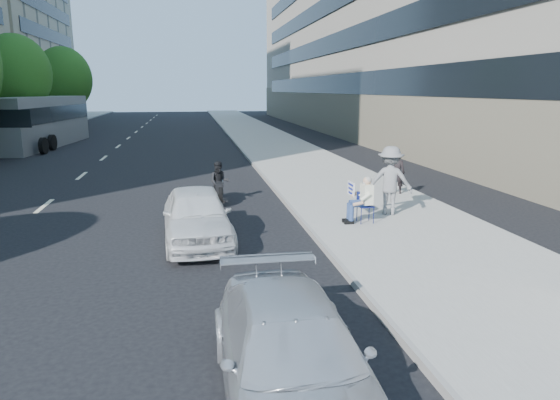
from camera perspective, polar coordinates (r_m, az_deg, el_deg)
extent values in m
plane|color=black|center=(10.15, -0.27, -9.43)|extent=(160.00, 160.00, 0.00)
cube|color=gray|center=(30.04, 0.72, 5.43)|extent=(5.00, 120.00, 0.15)
cube|color=gray|center=(45.70, 14.93, 19.95)|extent=(14.00, 70.00, 20.00)
cylinder|color=#382616|center=(41.16, -27.47, 7.94)|extent=(0.30, 0.30, 2.97)
ellipsoid|color=#1F5115|center=(41.11, -27.96, 12.66)|extent=(4.80, 4.80, 5.52)
cylinder|color=#382616|center=(54.69, -23.18, 8.95)|extent=(0.30, 0.30, 2.62)
ellipsoid|color=#1F5115|center=(54.64, -23.50, 12.58)|extent=(5.40, 5.40, 6.21)
cylinder|color=navy|center=(13.92, 9.26, -1.85)|extent=(0.02, 0.02, 0.45)
cylinder|color=navy|center=(14.05, 10.65, -1.78)|extent=(0.02, 0.02, 0.45)
cylinder|color=navy|center=(14.25, 8.78, -1.50)|extent=(0.02, 0.02, 0.45)
cylinder|color=navy|center=(14.37, 10.14, -1.43)|extent=(0.02, 0.02, 0.45)
cube|color=navy|center=(14.09, 9.74, -0.69)|extent=(0.40, 0.40, 0.03)
cube|color=navy|center=(14.23, 9.51, 0.21)|extent=(0.40, 0.02, 0.40)
cylinder|color=navy|center=(13.91, 9.04, -0.48)|extent=(0.44, 0.17, 0.17)
cylinder|color=navy|center=(13.89, 8.15, -1.44)|extent=(0.14, 0.14, 0.46)
cube|color=black|center=(13.94, 7.88, -2.53)|extent=(0.26, 0.11, 0.10)
cylinder|color=navy|center=(14.09, 8.78, -0.30)|extent=(0.44, 0.17, 0.17)
cylinder|color=navy|center=(14.08, 7.90, -1.25)|extent=(0.14, 0.14, 0.46)
cube|color=black|center=(14.12, 7.63, -2.32)|extent=(0.26, 0.11, 0.10)
cube|color=beige|center=(14.02, 9.87, 0.69)|extent=(0.26, 0.42, 0.56)
sphere|color=tan|center=(13.95, 9.93, 2.17)|extent=(0.23, 0.23, 0.23)
ellipsoid|color=gray|center=(13.96, 10.01, 2.30)|extent=(0.22, 0.24, 0.19)
ellipsoid|color=gray|center=(13.94, 9.61, 1.88)|extent=(0.10, 0.14, 0.13)
cylinder|color=beige|center=(13.77, 9.74, 0.34)|extent=(0.30, 0.10, 0.25)
cylinder|color=tan|center=(13.74, 8.92, -0.42)|extent=(0.29, 0.09, 0.14)
cylinder|color=beige|center=(14.24, 9.26, 0.97)|extent=(0.26, 0.20, 0.32)
cylinder|color=tan|center=(14.34, 8.57, 0.67)|extent=(0.30, 0.21, 0.18)
cube|color=white|center=(14.44, 8.13, 1.29)|extent=(0.03, 0.55, 0.40)
imported|color=slate|center=(15.07, 12.47, 2.18)|extent=(1.50, 1.19, 2.03)
imported|color=black|center=(18.25, 13.23, 3.07)|extent=(0.65, 0.58, 1.50)
imported|color=silver|center=(6.32, 1.42, -17.48)|extent=(1.82, 4.40, 1.27)
imported|color=white|center=(12.75, -9.50, -1.71)|extent=(1.86, 4.16, 1.39)
cylinder|color=black|center=(16.57, -6.78, 0.35)|extent=(0.16, 0.65, 0.64)
cylinder|color=black|center=(17.94, -7.05, 1.28)|extent=(0.16, 0.65, 0.64)
cube|color=black|center=(17.21, -6.94, 1.58)|extent=(0.32, 1.21, 0.35)
imported|color=black|center=(17.08, -6.93, 2.05)|extent=(0.72, 0.58, 1.42)
cube|color=slate|center=(37.58, -25.67, 8.05)|extent=(3.82, 12.20, 3.30)
cube|color=black|center=(37.91, -27.62, 8.73)|extent=(1.33, 11.44, 1.00)
cube|color=black|center=(37.24, -23.85, 9.04)|extent=(1.33, 11.44, 1.00)
cube|color=black|center=(31.80, -28.60, 8.16)|extent=(2.39, 0.33, 1.00)
cylinder|color=black|center=(33.02, -25.41, 5.61)|extent=(0.36, 1.02, 1.00)
cylinder|color=black|center=(35.64, -28.48, 5.73)|extent=(0.36, 1.02, 1.00)
cylinder|color=black|center=(34.94, -24.58, 6.01)|extent=(0.36, 1.02, 1.00)
cylinder|color=black|center=(41.36, -25.94, 6.73)|extent=(0.36, 1.02, 1.00)
cylinder|color=black|center=(40.76, -22.54, 6.96)|extent=(0.36, 1.02, 1.00)
cylinder|color=black|center=(42.80, -25.41, 6.93)|extent=(0.36, 1.02, 1.00)
cylinder|color=black|center=(42.22, -22.11, 7.16)|extent=(0.36, 1.02, 1.00)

